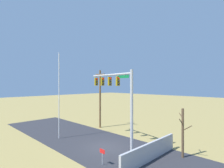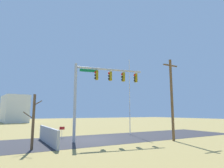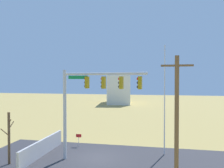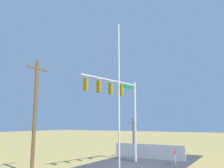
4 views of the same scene
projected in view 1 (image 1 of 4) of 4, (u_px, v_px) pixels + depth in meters
The scene contains 9 objects.
ground_plane at pixel (106, 147), 17.44m from camera, with size 160.00×160.00×0.00m, color #9E894C.
road_surface at pixel (82, 138), 20.26m from camera, with size 28.00×8.00×0.01m, color #2D2D33.
sidewalk_corner at pixel (141, 154), 15.54m from camera, with size 6.00×6.00×0.01m, color #B7B5AD.
retaining_fence at pixel (151, 151), 14.35m from camera, with size 0.20×7.44×1.45m, color #A8A8AD.
signal_mast at pixel (117, 91), 18.06m from camera, with size 7.15×1.49×7.57m.
flagpole at pixel (59, 95), 20.12m from camera, with size 0.10×0.10×9.82m, color silver.
utility_pole at pixel (100, 98), 25.25m from camera, with size 1.90×0.26×8.20m.
bare_tree at pixel (183, 132), 14.91m from camera, with size 1.27×1.02×4.15m.
open_sign at pixel (102, 153), 13.50m from camera, with size 0.56×0.04×1.22m.
Camera 1 is at (12.74, -11.93, 6.20)m, focal length 28.32 mm.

